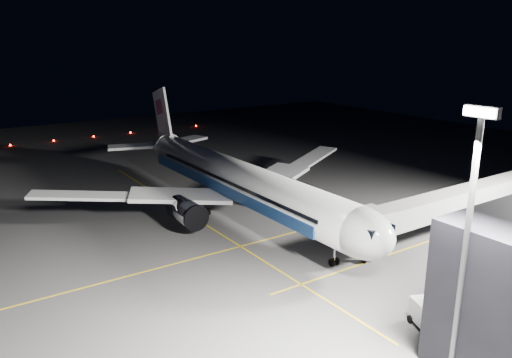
{
  "coord_description": "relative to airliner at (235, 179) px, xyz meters",
  "views": [
    {
      "loc": [
        58.75,
        -36.34,
        24.87
      ],
      "look_at": [
        3.04,
        1.0,
        6.0
      ],
      "focal_mm": 35.0,
      "sensor_mm": 36.0,
      "label": 1
    }
  ],
  "objects": [
    {
      "name": "guide_line_cross",
      "position": [
        1.08,
        -6.0,
        -5.16
      ],
      "size": [
        70.0,
        0.25,
        0.01
      ],
      "primitive_type": "cube",
      "color": "gold",
      "rests_on": "ground"
    },
    {
      "name": "safety_cone_b",
      "position": [
        -0.81,
        4.0,
        -4.85
      ],
      "size": [
        0.42,
        0.42,
        0.63
      ],
      "primitive_type": "cone",
      "color": "#DF5009",
      "rests_on": "ground"
    },
    {
      "name": "floodlight_mast_south",
      "position": [
        41.08,
        -6.01,
        7.21
      ],
      "size": [
        2.4,
        0.67,
        20.7
      ],
      "color": "#59595E",
      "rests_on": "ground"
    },
    {
      "name": "safety_cone_c",
      "position": [
        -3.18,
        4.75,
        -4.87
      ],
      "size": [
        0.39,
        0.39,
        0.59
      ],
      "primitive_type": "cone",
      "color": "#DF5009",
      "rests_on": "ground"
    },
    {
      "name": "guide_line_main",
      "position": [
        11.08,
        0.0,
        -5.16
      ],
      "size": [
        0.25,
        80.0,
        0.01
      ],
      "primitive_type": "cube",
      "color": "gold",
      "rests_on": "ground"
    },
    {
      "name": "guide_line_side",
      "position": [
        23.08,
        10.0,
        -5.16
      ],
      "size": [
        0.25,
        40.0,
        0.01
      ],
      "primitive_type": "cube",
      "color": "gold",
      "rests_on": "ground"
    },
    {
      "name": "baggage_tug",
      "position": [
        -7.75,
        15.45,
        -4.24
      ],
      "size": [
        2.77,
        2.23,
        1.99
      ],
      "rotation": [
        0.0,
        0.0,
        0.02
      ],
      "color": "black",
      "rests_on": "ground"
    },
    {
      "name": "jet_bridge",
      "position": [
        23.08,
        18.06,
        -0.58
      ],
      "size": [
        3.6,
        34.4,
        6.3
      ],
      "color": "#B2B2B7",
      "rests_on": "ground"
    },
    {
      "name": "safety_cone_a",
      "position": [
        -6.92,
        4.69,
        -4.85
      ],
      "size": [
        0.41,
        0.41,
        0.62
      ],
      "primitive_type": "cone",
      "color": "#DF5009",
      "rests_on": "ground"
    },
    {
      "name": "taxiway_lights",
      "position": [
        -70.92,
        0.0,
        -4.94
      ],
      "size": [
        0.44,
        60.44,
        0.44
      ],
      "color": "#FF140A",
      "rests_on": "ground"
    },
    {
      "name": "service_truck",
      "position": [
        36.29,
        -2.17,
        -3.86
      ],
      "size": [
        5.1,
        3.56,
        2.44
      ],
      "rotation": [
        0.0,
        0.0,
        -0.39
      ],
      "color": "silver",
      "rests_on": "ground"
    },
    {
      "name": "ground",
      "position": [
        1.08,
        0.0,
        -5.16
      ],
      "size": [
        200.0,
        200.0,
        0.0
      ],
      "primitive_type": "plane",
      "color": "#4C4C4F",
      "rests_on": "ground"
    },
    {
      "name": "airliner",
      "position": [
        0.0,
        0.0,
        0.0
      ],
      "size": [
        61.48,
        54.22,
        16.64
      ],
      "color": "silver",
      "rests_on": "ground"
    }
  ]
}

